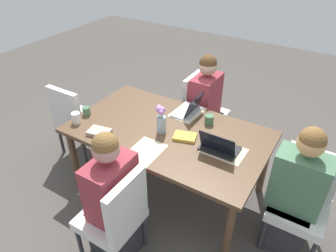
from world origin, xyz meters
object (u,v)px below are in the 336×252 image
object	(u,v)px
coffee_mug_near_left	(76,118)
book_red_cover	(99,132)
chair_far_left_mid	(201,108)
person_far_left_mid	(205,110)
person_near_left_near	(114,203)
chair_head_right_left_far	(303,197)
laptop_far_left_mid	(189,110)
coffee_mug_near_right	(86,111)
dining_table	(168,137)
book_blue_cover	(185,137)
chair_head_left_right_near	(76,118)
laptop_head_right_left_far	(219,147)
person_head_right_left_far	(294,197)
chair_near_left_near	(116,215)
flower_vase	(161,119)
coffee_mug_centre_left	(209,120)

from	to	relation	value
coffee_mug_near_left	book_red_cover	distance (m)	0.32
chair_far_left_mid	person_far_left_mid	xyz separation A→B (m)	(0.07, -0.06, 0.03)
person_near_left_near	chair_head_right_left_far	size ratio (longest dim) A/B	1.33
laptop_far_left_mid	coffee_mug_near_right	xyz separation A→B (m)	(-0.86, -0.56, -0.00)
person_near_left_near	dining_table	bearing A→B (deg)	90.58
dining_table	laptop_far_left_mid	world-z (taller)	laptop_far_left_mid
coffee_mug_near_left	coffee_mug_near_right	bearing A→B (deg)	96.81
book_blue_cover	chair_head_left_right_near	bearing A→B (deg)	164.47
laptop_head_right_left_far	person_head_right_left_far	bearing A→B (deg)	0.94
laptop_head_right_left_far	person_far_left_mid	bearing A→B (deg)	122.05
coffee_mug_near_left	chair_head_left_right_near	bearing A→B (deg)	141.94
coffee_mug_near_left	chair_near_left_near	bearing A→B (deg)	-30.70
chair_head_right_left_far	person_head_right_left_far	distance (m)	0.10
chair_head_right_left_far	chair_head_left_right_near	world-z (taller)	same
person_near_left_near	coffee_mug_near_left	size ratio (longest dim) A/B	11.12
flower_vase	book_blue_cover	world-z (taller)	flower_vase
chair_far_left_mid	coffee_mug_near_right	distance (m)	1.34
chair_near_left_near	person_far_left_mid	bearing A→B (deg)	93.05
coffee_mug_near_left	book_red_cover	size ratio (longest dim) A/B	0.54
chair_near_left_near	flower_vase	world-z (taller)	flower_vase
coffee_mug_centre_left	book_blue_cover	size ratio (longest dim) A/B	0.45
person_far_left_mid	chair_head_left_right_near	size ratio (longest dim) A/B	1.33
person_near_left_near	laptop_far_left_mid	xyz separation A→B (m)	(0.01, 1.19, 0.25)
coffee_mug_near_left	book_blue_cover	xyz separation A→B (m)	(1.01, 0.32, -0.04)
person_near_left_near	coffee_mug_near_left	distance (m)	0.99
chair_near_left_near	flower_vase	size ratio (longest dim) A/B	3.30
dining_table	laptop_far_left_mid	distance (m)	0.39
dining_table	person_far_left_mid	world-z (taller)	person_far_left_mid
chair_near_left_near	coffee_mug_near_left	xyz separation A→B (m)	(-0.90, 0.54, 0.28)
person_head_right_left_far	laptop_head_right_left_far	bearing A→B (deg)	-179.06
person_far_left_mid	book_blue_cover	world-z (taller)	person_far_left_mid
book_red_cover	person_head_right_left_far	bearing A→B (deg)	1.27
flower_vase	coffee_mug_near_left	bearing A→B (deg)	-159.31
chair_near_left_near	chair_far_left_mid	xyz separation A→B (m)	(-0.17, 1.76, 0.00)
laptop_head_right_left_far	book_blue_cover	bearing A→B (deg)	178.20
chair_near_left_near	person_near_left_near	world-z (taller)	person_near_left_near
person_near_left_near	laptop_far_left_mid	bearing A→B (deg)	89.39
chair_near_left_near	person_head_right_left_far	xyz separation A→B (m)	(1.11, 0.86, 0.03)
chair_far_left_mid	laptop_head_right_left_far	world-z (taller)	laptop_head_right_left_far
laptop_head_right_left_far	coffee_mug_near_right	world-z (taller)	laptop_head_right_left_far
person_near_left_near	flower_vase	xyz separation A→B (m)	(-0.05, 0.77, 0.35)
chair_near_left_near	coffee_mug_near_right	xyz separation A→B (m)	(-0.92, 0.69, 0.27)
dining_table	coffee_mug_near_left	xyz separation A→B (m)	(-0.82, -0.35, 0.13)
chair_far_left_mid	person_head_right_left_far	xyz separation A→B (m)	(1.28, -0.90, 0.03)
dining_table	flower_vase	world-z (taller)	flower_vase
chair_near_left_near	person_near_left_near	xyz separation A→B (m)	(-0.07, 0.06, 0.03)
coffee_mug_centre_left	chair_head_left_right_near	bearing A→B (deg)	-166.09
book_blue_cover	laptop_far_left_mid	bearing A→B (deg)	96.50
chair_head_left_right_near	coffee_mug_near_right	world-z (taller)	chair_head_left_right_near
person_head_right_left_far	book_blue_cover	size ratio (longest dim) A/B	5.97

